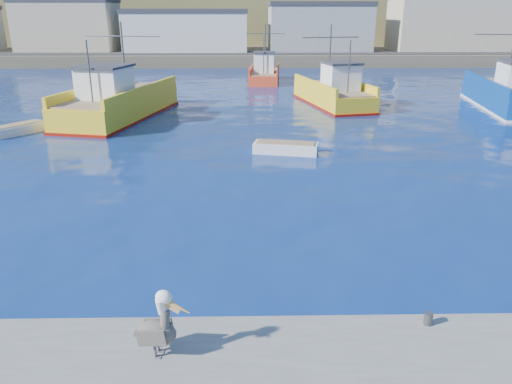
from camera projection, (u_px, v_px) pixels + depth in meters
ground at (286, 272)px, 14.77m from camera, size 260.00×260.00×0.00m
dock_bollards at (324, 320)px, 11.36m from camera, size 36.20×0.20×0.30m
far_shore at (251, 4)px, 114.39m from camera, size 200.00×81.00×24.00m
trawler_yellow_a at (118, 103)px, 35.88m from camera, size 6.93×13.32×6.69m
trawler_yellow_b at (334, 93)px, 40.89m from camera, size 5.64×10.80×6.39m
trawler_blue at (512, 95)px, 39.34m from camera, size 6.23×12.96×6.66m
boat_orange at (265, 73)px, 54.30m from camera, size 4.22×8.28×6.05m
skiff_left at (18, 130)px, 31.48m from camera, size 3.08×3.55×0.76m
skiff_mid at (286, 149)px, 27.16m from camera, size 3.64×1.92×0.75m
skiff_far at (499, 92)px, 45.98m from camera, size 3.87×3.37×0.83m
pelican at (158, 328)px, 10.22m from camera, size 1.26×0.65×1.55m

